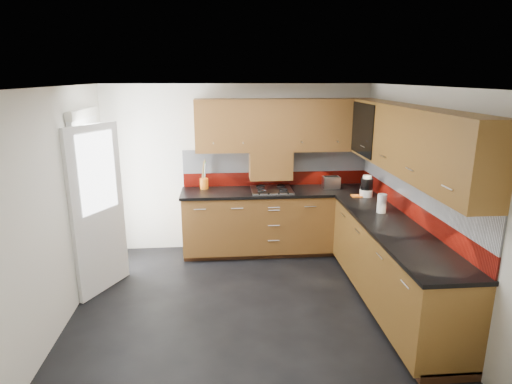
{
  "coord_description": "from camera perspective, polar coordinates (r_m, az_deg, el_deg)",
  "views": [
    {
      "loc": [
        -0.26,
        -4.3,
        2.5
      ],
      "look_at": [
        0.16,
        0.65,
        1.15
      ],
      "focal_mm": 30.0,
      "sensor_mm": 36.0,
      "label": 1
    }
  ],
  "objects": [
    {
      "name": "room",
      "position": [
        4.42,
        -1.34,
        2.11
      ],
      "size": [
        4.0,
        3.8,
        2.64
      ],
      "color": "black"
    },
    {
      "name": "base_cabinets",
      "position": [
        5.58,
        9.34,
        -6.69
      ],
      "size": [
        2.7,
        3.2,
        0.95
      ],
      "color": "#5B3814",
      "rests_on": "room"
    },
    {
      "name": "countertop",
      "position": [
        5.4,
        9.45,
        -2.0
      ],
      "size": [
        2.72,
        3.22,
        0.04
      ],
      "color": "black",
      "rests_on": "base_cabinets"
    },
    {
      "name": "backsplash",
      "position": [
        5.59,
        11.24,
        1.58
      ],
      "size": [
        2.7,
        3.2,
        0.54
      ],
      "color": "maroon",
      "rests_on": "countertop"
    },
    {
      "name": "upper_cabinets",
      "position": [
        5.33,
        11.53,
        7.78
      ],
      "size": [
        2.5,
        3.2,
        0.72
      ],
      "color": "#5B3814",
      "rests_on": "room"
    },
    {
      "name": "extractor_hood",
      "position": [
        6.1,
        1.95,
        3.66
      ],
      "size": [
        0.6,
        0.33,
        0.4
      ],
      "primitive_type": "cube",
      "color": "#5B3814",
      "rests_on": "room"
    },
    {
      "name": "glass_cabinet",
      "position": [
        5.75,
        15.4,
        8.33
      ],
      "size": [
        0.32,
        0.8,
        0.66
      ],
      "color": "black",
      "rests_on": "room"
    },
    {
      "name": "back_door",
      "position": [
        5.47,
        -20.79,
        -1.37
      ],
      "size": [
        0.42,
        1.19,
        2.04
      ],
      "color": "white",
      "rests_on": "room"
    },
    {
      "name": "gas_hob",
      "position": [
        6.01,
        2.11,
        0.31
      ],
      "size": [
        0.57,
        0.5,
        0.04
      ],
      "color": "silver",
      "rests_on": "countertop"
    },
    {
      "name": "utensil_pot",
      "position": [
        6.15,
        -6.95,
        1.32
      ],
      "size": [
        0.12,
        0.12,
        0.42
      ],
      "color": "orange",
      "rests_on": "countertop"
    },
    {
      "name": "toaster",
      "position": [
        6.22,
        9.98,
        1.27
      ],
      "size": [
        0.24,
        0.15,
        0.18
      ],
      "color": "silver",
      "rests_on": "countertop"
    },
    {
      "name": "food_processor",
      "position": [
        5.89,
        14.53,
        0.67
      ],
      "size": [
        0.17,
        0.17,
        0.29
      ],
      "color": "white",
      "rests_on": "countertop"
    },
    {
      "name": "paper_towel",
      "position": [
        5.24,
        16.42,
        -1.46
      ],
      "size": [
        0.13,
        0.13,
        0.22
      ],
      "primitive_type": "cylinder",
      "rotation": [
        0.0,
        0.0,
        -0.24
      ],
      "color": "white",
      "rests_on": "countertop"
    },
    {
      "name": "orange_cloth",
      "position": [
        5.88,
        13.27,
        -0.51
      ],
      "size": [
        0.14,
        0.12,
        0.01
      ],
      "primitive_type": "cube",
      "rotation": [
        0.0,
        0.0,
        -0.03
      ],
      "color": "orange",
      "rests_on": "countertop"
    }
  ]
}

